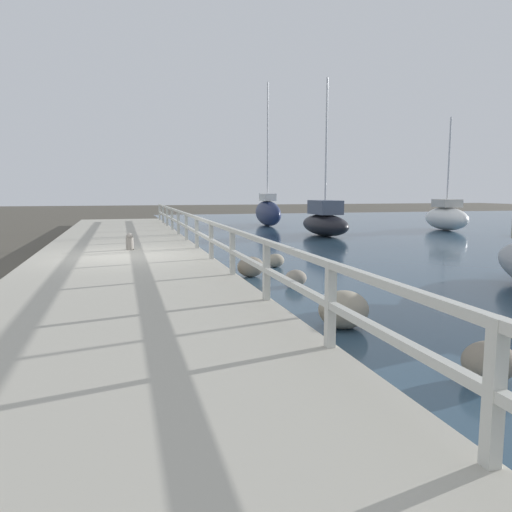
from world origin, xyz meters
TOP-DOWN VIEW (x-y plane):
  - ground_plane at (0.00, 0.00)m, footprint 120.00×120.00m
  - dock_walkway at (0.00, 0.00)m, footprint 4.59×36.00m
  - railing at (2.20, 0.00)m, footprint 0.10×32.50m
  - boulder_near_dock at (3.81, -9.30)m, footprint 0.59×0.53m
  - boulder_mid_strip at (3.20, -6.94)m, footprint 0.77×0.69m
  - boulder_water_edge at (2.99, -2.19)m, footprint 0.65×0.58m
  - boulder_upstream at (3.64, -3.59)m, footprint 0.47×0.43m
  - boulder_downstream at (4.02, -0.87)m, footprint 0.49×0.44m
  - mooring_bollard at (0.23, 1.29)m, footprint 0.22×0.22m
  - sailboat_black at (9.06, 7.67)m, footprint 1.51×4.07m
  - sailboat_navy at (8.42, 14.82)m, footprint 1.32×5.47m
  - sailboat_white at (16.53, 9.08)m, footprint 1.90×3.81m

SIDE VIEW (x-z plane):
  - ground_plane at x=0.00m, z-range 0.00..0.00m
  - dock_walkway at x=0.00m, z-range 0.00..0.34m
  - boulder_upstream at x=3.64m, z-range 0.00..0.36m
  - boulder_downstream at x=4.02m, z-range 0.00..0.36m
  - boulder_near_dock at x=3.81m, z-range 0.00..0.44m
  - boulder_water_edge at x=2.99m, z-range 0.00..0.49m
  - boulder_mid_strip at x=3.20m, z-range 0.00..0.57m
  - mooring_bollard at x=0.23m, z-range 0.34..0.84m
  - sailboat_black at x=9.06m, z-range -2.87..4.19m
  - sailboat_white at x=16.53m, z-range -2.21..3.60m
  - sailboat_navy at x=8.42m, z-range -3.31..4.96m
  - railing at x=2.20m, z-range 0.51..1.47m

